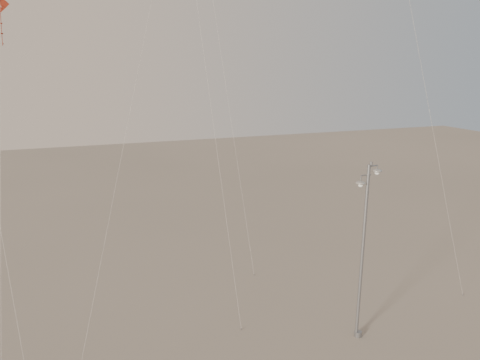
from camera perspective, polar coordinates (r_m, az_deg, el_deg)
name	(u,v)px	position (r m, az deg, el deg)	size (l,w,h in m)	color
street_lamp	(363,247)	(29.85, 13.01, -6.94)	(1.61, 0.65, 9.98)	gray
kite_3	(0,115)	(22.20, -24.19, 6.33)	(1.66, 6.02, 17.59)	maroon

